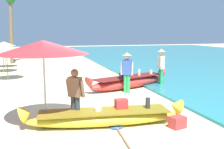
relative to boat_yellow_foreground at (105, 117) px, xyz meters
The scene contains 13 objects.
ground_plane 1.47m from the boat_yellow_foreground, 103.19° to the left, with size 80.00×80.00×0.00m, color beige.
boat_yellow_foreground is the anchor object (origin of this frame).
boat_red_midground 5.07m from the boat_yellow_foreground, 62.30° to the left, with size 4.49×2.23×0.87m.
person_vendor_hatted 4.22m from the boat_yellow_foreground, 61.76° to the left, with size 0.58×0.46×1.76m.
person_tourist_customer 1.07m from the boat_yellow_foreground, 156.45° to the left, with size 0.55×0.50×1.60m.
person_vendor_assistant 6.12m from the boat_yellow_foreground, 48.43° to the left, with size 0.44×0.56×1.82m.
patio_umbrella_large 2.57m from the boat_yellow_foreground, 164.78° to the left, with size 2.46×2.46×2.41m.
parasol_row_0 9.03m from the boat_yellow_foreground, 111.53° to the left, with size 1.60×1.60×1.91m.
parasol_row_1 11.94m from the boat_yellow_foreground, 108.50° to the left, with size 1.60×1.60×1.91m.
parasol_row_2 14.38m from the boat_yellow_foreground, 105.84° to the left, with size 1.60×1.60×1.91m.
palm_tree_mid_cluster 17.34m from the boat_yellow_foreground, 102.14° to the left, with size 2.53×2.63×6.00m.
cooler_box 2.03m from the boat_yellow_foreground, 22.39° to the right, with size 0.42×0.31×0.32m, color #C63838.
paddle 0.88m from the boat_yellow_foreground, 76.42° to the right, with size 0.37×1.60×0.05m.
Camera 1 is at (-1.51, -8.39, 2.65)m, focal length 42.53 mm.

